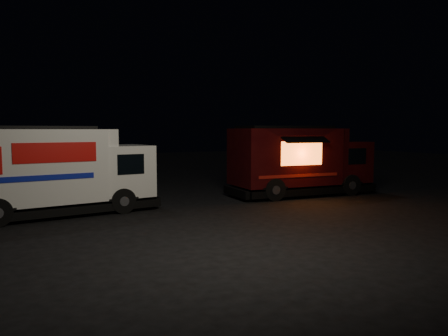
% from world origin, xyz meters
% --- Properties ---
extents(ground, '(80.00, 80.00, 0.00)m').
position_xyz_m(ground, '(0.00, 0.00, 0.00)').
color(ground, black).
rests_on(ground, ground).
extents(white_truck, '(6.63, 3.02, 2.90)m').
position_xyz_m(white_truck, '(-4.05, 3.26, 1.45)').
color(white_truck, silver).
rests_on(white_truck, ground).
extents(red_truck, '(6.44, 2.62, 2.95)m').
position_xyz_m(red_truck, '(5.75, 3.43, 1.47)').
color(red_truck, '#370A0A').
rests_on(red_truck, ground).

